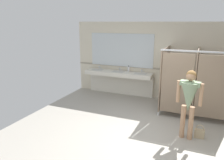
{
  "coord_description": "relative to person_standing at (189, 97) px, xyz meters",
  "views": [
    {
      "loc": [
        1.15,
        -4.57,
        2.61
      ],
      "look_at": [
        -0.96,
        0.42,
        1.17
      ],
      "focal_mm": 35.03,
      "sensor_mm": 36.0,
      "label": 1
    }
  ],
  "objects": [
    {
      "name": "ground_plane",
      "position": [
        -0.95,
        -0.3,
        -1.06
      ],
      "size": [
        6.66,
        6.25,
        0.1
      ],
      "primitive_type": "cube",
      "color": "#9E998E"
    },
    {
      "name": "wall_back",
      "position": [
        -0.95,
        2.59,
        0.3
      ],
      "size": [
        6.66,
        0.12,
        2.62
      ],
      "primitive_type": "cube",
      "color": "beige",
      "rests_on": "ground_plane"
    },
    {
      "name": "wall_back_tile_band",
      "position": [
        -0.95,
        2.52,
        0.04
      ],
      "size": [
        6.66,
        0.01,
        0.06
      ],
      "primitive_type": "cube",
      "color": "#9E937F",
      "rests_on": "wall_back"
    },
    {
      "name": "vanity_counter",
      "position": [
        -2.55,
        2.33,
        -0.36
      ],
      "size": [
        2.46,
        0.53,
        1.0
      ],
      "color": "silver",
      "rests_on": "ground_plane"
    },
    {
      "name": "mirror_panel",
      "position": [
        -2.55,
        2.51,
        0.62
      ],
      "size": [
        2.36,
        0.02,
        1.18
      ],
      "primitive_type": "cube",
      "color": "silver",
      "rests_on": "wall_back"
    },
    {
      "name": "bathroom_stalls",
      "position": [
        0.06,
        1.55,
        -0.01
      ],
      "size": [
        1.85,
        1.52,
        1.91
      ],
      "color": "#84705B",
      "rests_on": "ground_plane"
    },
    {
      "name": "person_standing",
      "position": [
        0.0,
        0.0,
        0.0
      ],
      "size": [
        0.56,
        0.46,
        1.61
      ],
      "color": "tan",
      "rests_on": "ground_plane"
    },
    {
      "name": "handbag",
      "position": [
        0.29,
        0.13,
        -0.9
      ],
      "size": [
        0.22,
        0.11,
        0.33
      ],
      "color": "tan",
      "rests_on": "ground_plane"
    },
    {
      "name": "soap_dispenser",
      "position": [
        -2.22,
        2.4,
        -0.03
      ],
      "size": [
        0.07,
        0.07,
        0.22
      ],
      "color": "white",
      "rests_on": "vanity_counter"
    }
  ]
}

